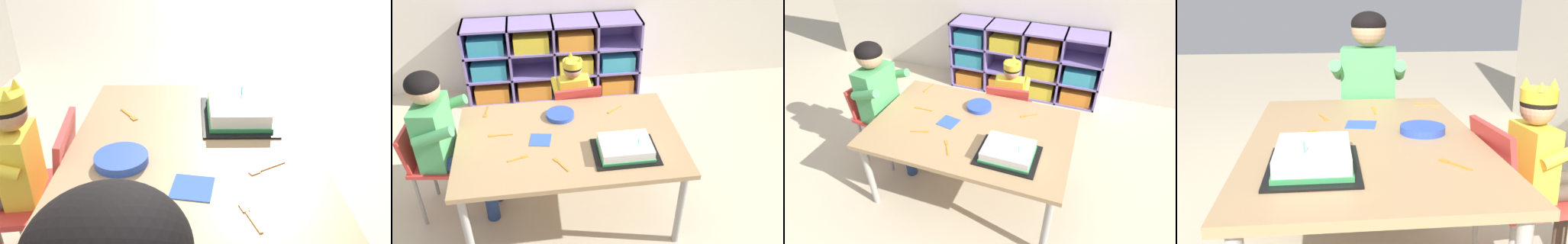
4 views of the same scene
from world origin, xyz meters
TOP-DOWN VIEW (x-y plane):
  - ground at (0.00, 0.00)m, footprint 16.00×16.00m
  - storage_cubby_shelf at (-0.01, 1.54)m, footprint 1.62×0.35m
  - activity_table at (0.00, 0.00)m, footprint 1.37×0.89m
  - classroom_chair_blue at (0.11, 0.58)m, footprint 0.40×0.39m
  - child_with_crown at (0.10, 0.70)m, footprint 0.31×0.31m
  - classroom_chair_adult_side at (-0.86, 0.10)m, footprint 0.39×0.38m
  - adult_helper_seated at (-0.75, 0.09)m, footprint 0.45×0.43m
  - birthday_cake_on_tray at (0.31, -0.19)m, footprint 0.38×0.30m
  - paper_plate_stack at (-0.03, 0.24)m, footprint 0.18×0.18m
  - paper_napkin_square at (-0.17, -0.00)m, footprint 0.15×0.15m
  - fork_near_cake_tray at (-0.43, 0.08)m, footprint 0.15×0.02m
  - fork_near_child_seat at (0.33, 0.26)m, footprint 0.12×0.09m
  - fork_scattered_mid_table at (-0.52, 0.36)m, footprint 0.03×0.14m
  - fork_at_table_front_edge at (-0.30, -0.16)m, footprint 0.12×0.05m
  - fork_by_napkin at (-0.07, -0.24)m, footprint 0.08×0.13m

SIDE VIEW (x-z plane):
  - ground at x=0.00m, z-range 0.00..0.00m
  - storage_cubby_shelf at x=-0.01m, z-range -0.04..0.71m
  - classroom_chair_blue at x=0.11m, z-range 0.06..0.71m
  - classroom_chair_adult_side at x=-0.86m, z-range 0.09..0.77m
  - child_with_crown at x=0.10m, z-range 0.10..0.93m
  - activity_table at x=0.00m, z-range 0.25..0.84m
  - paper_napkin_square at x=-0.17m, z-range 0.59..0.59m
  - fork_by_napkin at x=-0.07m, z-range 0.59..0.59m
  - fork_near_cake_tray at x=-0.43m, z-range 0.59..0.59m
  - fork_near_child_seat at x=0.33m, z-range 0.59..0.59m
  - fork_scattered_mid_table at x=-0.52m, z-range 0.59..0.59m
  - fork_at_table_front_edge at x=-0.30m, z-range 0.59..0.59m
  - paper_plate_stack at x=-0.03m, z-range 0.59..0.62m
  - birthday_cake_on_tray at x=0.31m, z-range 0.57..0.68m
  - adult_helper_seated at x=-0.75m, z-range 0.13..1.18m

